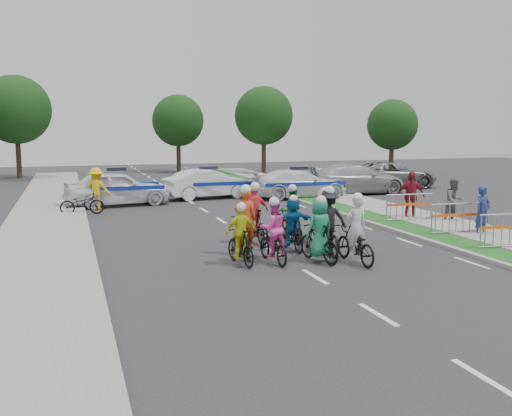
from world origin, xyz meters
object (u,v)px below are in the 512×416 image
object	(u,v)px
rider_3	(241,241)
tree_3	(16,110)
marshal_hiviz	(96,189)
rider_2	(273,238)
rider_0	(355,240)
rider_7	(323,222)
spectator_1	(454,201)
rider_1	(319,236)
police_car_0	(117,188)
barrier_1	(456,220)
barrier_0	(510,232)
parked_bike	(82,203)
police_car_2	(299,184)
cone_0	(331,210)
rider_4	(328,228)
rider_9	(254,220)
tree_2	(392,125)
rider_5	(292,227)
spectator_0	(483,211)
civilian_sedan	(356,179)
rider_6	(245,232)
police_car_1	(208,184)
cone_1	(331,195)
tree_4	(178,121)
barrier_2	(409,208)
rider_8	(291,220)
civilian_suv	(390,175)
tree_1	(264,116)
spectator_2	(410,196)

from	to	relation	value
rider_3	tree_3	world-z (taller)	tree_3
marshal_hiviz	rider_2	bearing A→B (deg)	123.80
rider_0	rider_3	xyz separation A→B (m)	(-2.97, 0.79, 0.02)
rider_7	spectator_1	xyz separation A→B (m)	(6.41, 1.99, 0.16)
rider_1	marshal_hiviz	distance (m)	13.47
police_car_0	barrier_1	distance (m)	15.25
police_car_0	barrier_0	xyz separation A→B (m)	(10.20, -13.79, -0.26)
parked_bike	rider_1	bearing A→B (deg)	-148.99
police_car_0	police_car_2	distance (m)	9.20
cone_0	parked_bike	distance (m)	10.39
rider_4	cone_0	world-z (taller)	rider_4
police_car_2	rider_9	bearing A→B (deg)	151.70
rider_7	barrier_1	bearing A→B (deg)	-174.56
tree_2	rider_5	bearing A→B (deg)	-127.09
spectator_0	spectator_1	world-z (taller)	spectator_1
civilian_sedan	spectator_0	distance (m)	12.63
rider_5	cone_0	distance (m)	6.30
rider_6	spectator_0	xyz separation A→B (m)	(8.37, 0.18, 0.18)
rider_1	rider_2	size ratio (longest dim) A/B	1.02
rider_2	police_car_0	xyz separation A→B (m)	(-3.03, 13.00, 0.15)
police_car_1	tree_3	xyz separation A→B (m)	(-10.21, 15.88, 4.14)
rider_3	rider_7	xyz separation A→B (m)	(3.27, 1.89, 0.05)
civilian_sedan	rider_4	bearing A→B (deg)	150.20
civilian_sedan	cone_1	size ratio (longest dim) A/B	8.04
barrier_0	parked_bike	size ratio (longest dim) A/B	1.11
rider_2	rider_7	distance (m)	3.06
barrier_0	tree_4	bearing A→B (deg)	96.39
barrier_2	tree_4	xyz separation A→B (m)	(-3.70, 27.77, 3.63)
rider_8	police_car_1	bearing A→B (deg)	-90.56
civilian_suv	parked_bike	world-z (taller)	civilian_suv
civilian_sedan	civilian_suv	size ratio (longest dim) A/B	1.00
spectator_1	tree_1	bearing A→B (deg)	84.60
tree_1	rider_1	bearing A→B (deg)	-106.11
barrier_2	cone_0	world-z (taller)	barrier_2
civilian_sedan	spectator_2	bearing A→B (deg)	166.82
marshal_hiviz	cone_0	world-z (taller)	marshal_hiviz
rider_5	cone_0	size ratio (longest dim) A/B	2.40
rider_3	barrier_2	bearing A→B (deg)	-159.23
tree_4	tree_3	bearing A→B (deg)	-170.54
rider_0	spectator_2	distance (m)	8.07
rider_4	police_car_2	xyz separation A→B (m)	(4.27, 12.50, -0.02)
police_car_1	spectator_2	world-z (taller)	spectator_2
rider_1	spectator_1	xyz separation A→B (m)	(7.57, 4.26, 0.15)
rider_0	civilian_suv	bearing A→B (deg)	-126.60
rider_8	police_car_2	size ratio (longest dim) A/B	0.36
rider_3	civilian_sedan	bearing A→B (deg)	-136.09
rider_7	barrier_0	size ratio (longest dim) A/B	0.90
rider_7	barrier_2	xyz separation A→B (m)	(4.80, 2.56, -0.14)
rider_6	tree_4	bearing A→B (deg)	-85.21
tree_4	parked_bike	bearing A→B (deg)	-110.64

